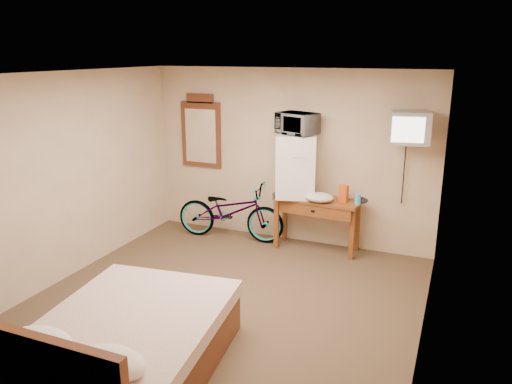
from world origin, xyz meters
TOP-DOWN VIEW (x-y plane):
  - room at (-0.00, 0.00)m, footprint 4.60×4.64m
  - desk at (0.52, 2.01)m, footprint 1.20×0.53m
  - mini_fridge at (0.19, 2.05)m, footprint 0.65×0.64m
  - microwave at (0.19, 2.05)m, footprint 0.63×0.53m
  - snack_bag at (0.88, 2.03)m, footprint 0.13×0.10m
  - blue_cup at (1.08, 1.98)m, footprint 0.08×0.08m
  - cloth_cream at (0.57, 1.90)m, footprint 0.40×0.31m
  - cloth_dark_a at (0.03, 1.87)m, footprint 0.25×0.18m
  - cloth_dark_b at (1.12, 2.05)m, footprint 0.18×0.15m
  - crt_television at (1.67, 2.02)m, footprint 0.53×0.61m
  - wall_mirror at (-1.42, 2.27)m, footprint 0.66×0.04m
  - bicycle at (-0.78, 1.95)m, footprint 1.69×0.73m
  - bed at (-0.20, -1.38)m, footprint 1.67×2.08m

SIDE VIEW (x-z plane):
  - bed at x=-0.20m, z-range -0.15..0.75m
  - bicycle at x=-0.78m, z-range 0.00..0.86m
  - desk at x=0.52m, z-range 0.24..0.99m
  - cloth_dark_b at x=1.12m, z-range 0.75..0.83m
  - cloth_dark_a at x=0.03m, z-range 0.75..0.84m
  - cloth_cream at x=0.57m, z-range 0.75..0.87m
  - blue_cup at x=1.08m, z-range 0.75..0.89m
  - snack_bag at x=0.88m, z-range 0.75..0.98m
  - mini_fridge at x=0.19m, z-range 0.75..1.63m
  - room at x=0.00m, z-range 0.00..2.50m
  - wall_mirror at x=-1.42m, z-range 0.97..2.09m
  - microwave at x=0.19m, z-range 1.63..1.92m
  - crt_television at x=1.67m, z-range 1.60..2.01m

